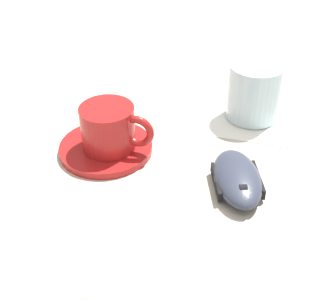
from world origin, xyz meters
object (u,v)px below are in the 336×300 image
object	(u,v)px
coffee_cup	(110,128)
computer_mouse	(237,178)
drinking_glass	(254,91)
saucer	(106,148)

from	to	relation	value
coffee_cup	computer_mouse	world-z (taller)	coffee_cup
coffee_cup	computer_mouse	distance (m)	0.18
computer_mouse	drinking_glass	distance (m)	0.18
saucer	computer_mouse	bearing A→B (deg)	67.74
saucer	drinking_glass	size ratio (longest dim) A/B	1.51
saucer	coffee_cup	size ratio (longest dim) A/B	1.28
coffee_cup	drinking_glass	world-z (taller)	drinking_glass
computer_mouse	drinking_glass	size ratio (longest dim) A/B	1.38
drinking_glass	computer_mouse	bearing A→B (deg)	-12.07
drinking_glass	saucer	bearing A→B (deg)	-65.40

